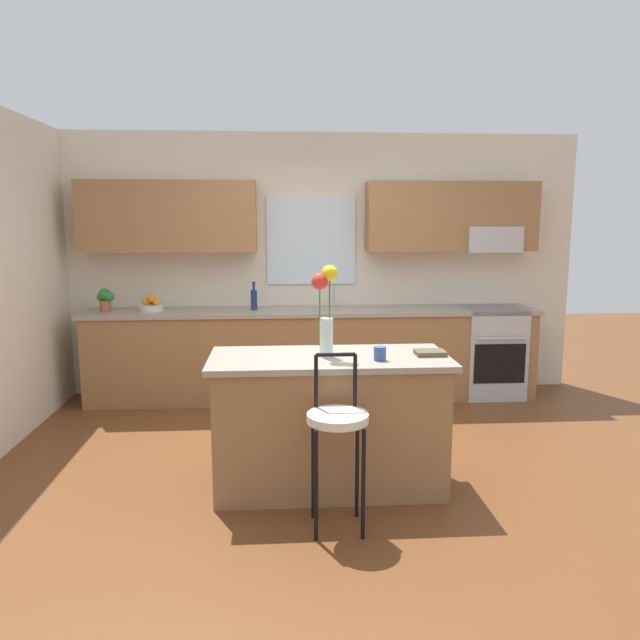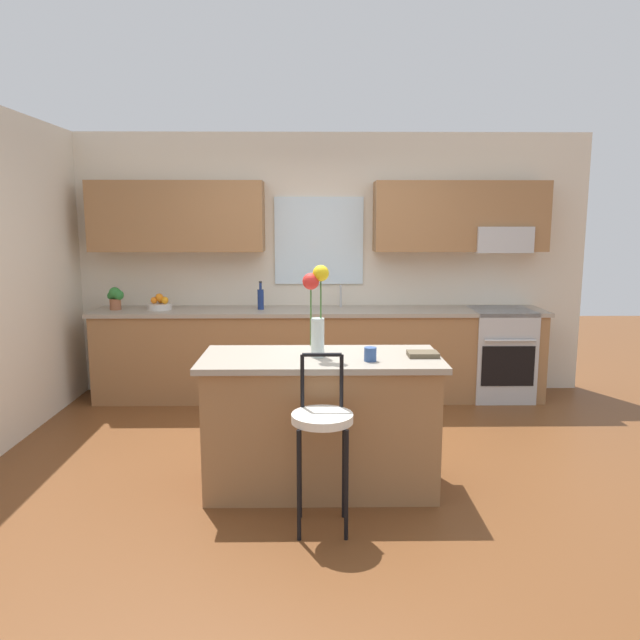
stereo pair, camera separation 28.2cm
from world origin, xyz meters
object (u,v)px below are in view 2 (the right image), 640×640
Objects in this scene: bar_stool_near at (322,426)px; potted_plant_small at (115,297)px; flower_vase at (317,305)px; bottle_olive_oil at (261,298)px; kitchen_island at (321,422)px; oven_range at (499,354)px; cookbook at (423,354)px; fruit_bowl_oranges at (160,304)px; mug_ceramic at (370,354)px.

potted_plant_small is (-2.04, 2.72, 0.41)m from bar_stool_near.
flower_vase is 2.14× the size of bottle_olive_oil.
potted_plant_small is at bearing -179.95° from bottle_olive_oil.
oven_range is at bearing 48.68° from kitchen_island.
cookbook is 2.50m from bottle_olive_oil.
bottle_olive_oil is (-0.58, 2.72, 0.40)m from bar_stool_near.
flower_vase reaches higher than cookbook.
flower_vase reaches higher than kitchen_island.
fruit_bowl_oranges is 1.05× the size of potted_plant_small.
oven_range is at bearing -0.34° from potted_plant_small.
potted_plant_small reaches higher than oven_range.
kitchen_island is 5.61× the size of bottle_olive_oil.
fruit_bowl_oranges reaches higher than bar_stool_near.
bar_stool_near is at bearing -124.66° from oven_range.
cookbook is 3.14m from fruit_bowl_oranges.
flower_vase is (-1.89, -2.14, 0.81)m from oven_range.
bar_stool_near is 0.62m from mug_ceramic.
potted_plant_small is at bearing 141.50° from cookbook.
potted_plant_small is at bearing -179.37° from fruit_bowl_oranges.
kitchen_island is 2.63× the size of flower_vase.
fruit_bowl_oranges is at bearing 179.80° from bottle_olive_oil.
potted_plant_small is (-2.36, 2.29, 0.08)m from mug_ceramic.
potted_plant_small is at bearing 132.86° from flower_vase.
bar_stool_near is 4.34× the size of fruit_bowl_oranges.
fruit_bowl_oranges reaches higher than kitchen_island.
mug_ceramic is at bearing -68.69° from bottle_olive_oil.
potted_plant_small reaches higher than kitchen_island.
kitchen_island is 2.29m from bottle_olive_oil.
fruit_bowl_oranges is 0.84× the size of bottle_olive_oil.
flower_vase reaches higher than bottle_olive_oil.
kitchen_island is 6.99× the size of potted_plant_small.
cookbook is (-1.18, -2.14, 0.48)m from oven_range.
bar_stool_near is 0.93m from cookbook.
flower_vase is 6.77× the size of mug_ceramic.
bottle_olive_oil is (-1.26, 2.16, 0.10)m from cookbook.
oven_range is 2.51m from bottle_olive_oil.
bottle_olive_oil is (1.02, -0.00, 0.06)m from fruit_bowl_oranges.
flower_vase is 3.05× the size of cookbook.
flower_vase is 0.47m from mug_ceramic.
fruit_bowl_oranges is (-2.28, 2.17, 0.04)m from cookbook.
flower_vase is at bearing -131.43° from oven_range.
oven_range is 3.95m from potted_plant_small.
fruit_bowl_oranges is 1.02m from bottle_olive_oil.
bottle_olive_oil reaches higher than mug_ceramic.
bar_stool_near is 11.58× the size of mug_ceramic.
fruit_bowl_oranges reaches higher than cookbook.
bar_stool_near is at bearing -77.99° from bottle_olive_oil.
oven_range is 2.79m from mug_ceramic.
fruit_bowl_oranges is at bearing 120.43° from bar_stool_near.
bar_stool_near is 3.42m from potted_plant_small.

